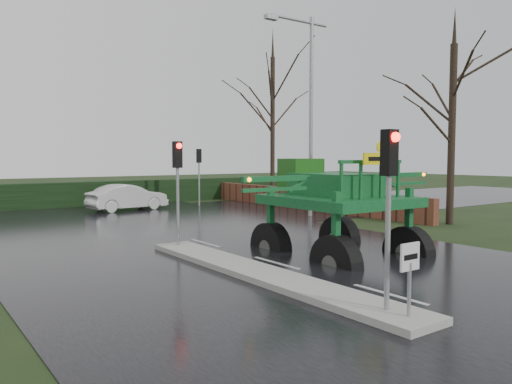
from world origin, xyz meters
TOP-DOWN VIEW (x-y plane):
  - ground at (0.00, 0.00)m, footprint 140.00×140.00m
  - road_main at (0.00, 10.00)m, footprint 14.00×80.00m
  - road_cross at (0.00, 16.00)m, footprint 80.00×12.00m
  - median_island at (-1.30, 3.00)m, footprint 1.20×10.00m
  - hedge_row at (0.00, 24.00)m, footprint 44.00×0.90m
  - brick_wall at (10.50, 16.00)m, footprint 0.40×20.00m
  - keep_left_sign at (-1.30, -1.50)m, footprint 0.50×0.07m
  - traffic_signal_near at (-1.30, -1.01)m, footprint 0.26×0.33m
  - traffic_signal_mid at (-1.30, 7.49)m, footprint 0.26×0.33m
  - traffic_signal_far at (6.50, 20.01)m, footprint 0.26×0.33m
  - street_light_right at (8.19, 12.00)m, footprint 3.85×0.30m
  - tree_right_near at (11.50, 6.00)m, footprint 5.60×5.60m
  - tree_right_far at (13.00, 21.00)m, footprint 7.00×7.00m
  - crop_sprayer at (1.22, 3.05)m, footprint 7.75×4.92m
  - white_sedan at (1.90, 20.06)m, footprint 4.61×2.08m

SIDE VIEW (x-z plane):
  - ground at x=0.00m, z-range 0.00..0.00m
  - white_sedan at x=1.90m, z-range -0.73..0.73m
  - road_main at x=0.00m, z-range -0.01..0.01m
  - road_cross at x=0.00m, z-range 0.00..0.02m
  - median_island at x=-1.30m, z-range 0.01..0.17m
  - brick_wall at x=10.50m, z-range 0.00..1.20m
  - hedge_row at x=0.00m, z-range 0.00..1.50m
  - keep_left_sign at x=-1.30m, z-range 0.38..1.73m
  - crop_sprayer at x=1.22m, z-range -0.12..4.21m
  - traffic_signal_near at x=-1.30m, z-range 0.83..4.35m
  - traffic_signal_mid at x=-1.30m, z-range 0.83..4.35m
  - traffic_signal_far at x=6.50m, z-range 0.83..4.35m
  - tree_right_near at x=11.50m, z-range 0.38..10.02m
  - street_light_right at x=8.19m, z-range 0.99..10.99m
  - tree_right_far at x=13.00m, z-range 0.47..12.52m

